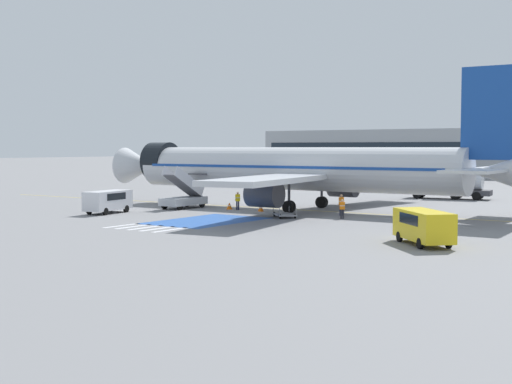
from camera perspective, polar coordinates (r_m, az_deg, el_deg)
ground_plane at (r=66.27m, az=3.78°, el=-1.46°), size 600.00×600.00×0.00m
apron_leadline_yellow at (r=66.98m, az=2.80°, el=-1.40°), size 77.37×2.43×0.01m
apron_stand_patch_blue at (r=56.78m, az=-3.94°, el=-2.30°), size 6.26×9.92×0.01m
apron_walkway_bar_0 at (r=54.06m, az=-10.69°, el=-2.66°), size 0.44×3.60×0.01m
apron_walkway_bar_1 at (r=53.21m, az=-9.78°, el=-2.74°), size 0.44×3.60×0.01m
apron_walkway_bar_2 at (r=52.38m, az=-8.85°, el=-2.84°), size 0.44×3.60×0.01m
apron_walkway_bar_3 at (r=51.57m, az=-7.88°, el=-2.93°), size 0.44×3.60×0.01m
apron_walkway_bar_4 at (r=50.76m, az=-6.89°, el=-3.02°), size 0.44×3.60×0.01m
airliner at (r=66.41m, az=3.32°, el=1.87°), size 43.89×35.30×12.26m
boarding_stairs_forward at (r=68.39m, az=-5.80°, el=-0.47°), size 2.34×5.28×4.11m
fuel_tanker at (r=83.33m, az=15.28°, el=0.71°), size 9.50×3.89×3.59m
service_van_0 at (r=64.17m, az=-11.77°, el=-0.62°), size 2.65×5.11×1.99m
service_van_1 at (r=43.69m, az=13.25°, el=-2.53°), size 4.98×4.99×2.06m
baggage_cart at (r=59.23m, az=2.30°, el=-1.81°), size 2.91×2.88×0.87m
ground_crew_0 at (r=61.06m, az=6.84°, el=-0.90°), size 0.48×0.44×1.84m
ground_crew_1 at (r=58.50m, az=6.91°, el=-1.26°), size 0.48×0.44×1.59m
ground_crew_2 at (r=66.40m, az=-1.48°, el=-0.61°), size 0.45×0.48×1.68m
traffic_cone_0 at (r=67.01m, az=-2.14°, el=-1.11°), size 0.60×0.60×0.66m
traffic_cone_1 at (r=55.63m, az=12.03°, el=-2.18°), size 0.56×0.56×0.62m
traffic_cone_2 at (r=64.89m, az=0.38°, el=-1.28°), size 0.56×0.56×0.62m
terminal_building at (r=147.00m, az=15.45°, el=3.04°), size 81.81×12.10×9.45m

